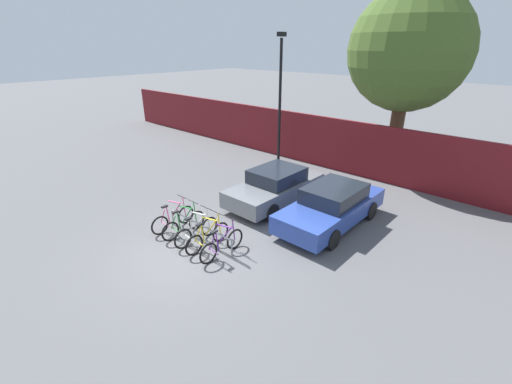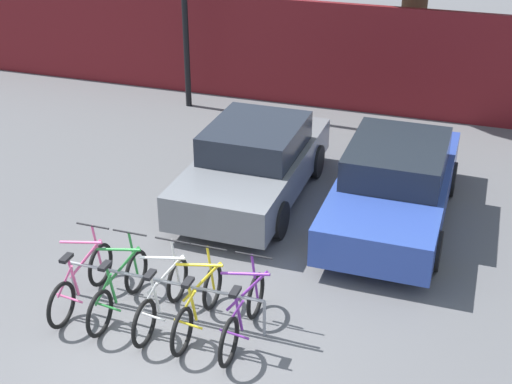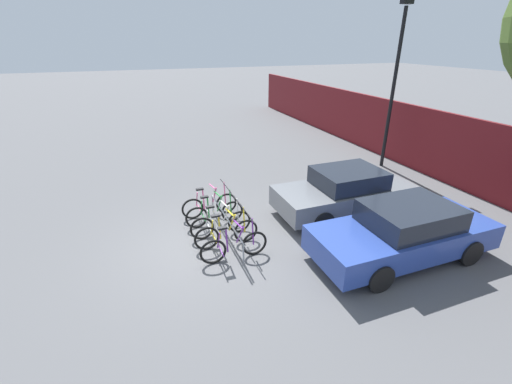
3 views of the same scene
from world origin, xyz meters
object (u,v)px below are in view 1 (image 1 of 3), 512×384
object	(u,v)px
bicycle_yellow	(208,237)
lamp_post	(280,94)
bicycle_purple	(222,245)
bicycle_white	(197,231)
bicycle_green	(184,224)
tree_behind_hoarding	(409,51)
bike_rack	(199,226)
car_grey	(275,186)
car_blue	(332,206)
bicycle_pink	(173,219)

from	to	relation	value
bicycle_yellow	lamp_post	world-z (taller)	lamp_post
bicycle_purple	lamp_post	size ratio (longest dim) A/B	0.27
bicycle_white	lamp_post	world-z (taller)	lamp_post
bicycle_green	bicycle_white	bearing A→B (deg)	0.70
bicycle_purple	tree_behind_hoarding	xyz separation A→B (m)	(0.62, 10.77, 5.12)
bike_rack	bicycle_white	world-z (taller)	bicycle_white
lamp_post	bicycle_white	bearing A→B (deg)	-68.84
car_grey	tree_behind_hoarding	bearing A→B (deg)	75.16
car_blue	lamp_post	bearing A→B (deg)	143.90
bike_rack	bicycle_green	world-z (taller)	bicycle_green
lamp_post	tree_behind_hoarding	xyz separation A→B (m)	(4.89, 2.80, 1.99)
bicycle_pink	bicycle_yellow	distance (m)	1.78
bike_rack	lamp_post	bearing A→B (deg)	111.31
bicycle_pink	bicycle_green	world-z (taller)	same
tree_behind_hoarding	bicycle_green	bearing A→B (deg)	-102.87
bicycle_green	car_grey	world-z (taller)	car_grey
bicycle_green	car_blue	size ratio (longest dim) A/B	0.38
bike_rack	bicycle_pink	size ratio (longest dim) A/B	1.74
car_grey	bicycle_purple	bearing A→B (deg)	-73.18
car_blue	tree_behind_hoarding	xyz separation A→B (m)	(-0.73, 6.90, 4.80)
bicycle_white	bicycle_purple	size ratio (longest dim) A/B	1.00
bicycle_green	tree_behind_hoarding	bearing A→B (deg)	77.82
bicycle_green	lamp_post	world-z (taller)	lamp_post
bike_rack	bicycle_yellow	xyz separation A→B (m)	(0.57, -0.15, -0.10)
bicycle_white	tree_behind_hoarding	bearing A→B (deg)	78.68
bicycle_green	car_blue	world-z (taller)	car_blue
bicycle_white	bicycle_purple	world-z (taller)	same
tree_behind_hoarding	bicycle_yellow	bearing A→B (deg)	-96.71
bike_rack	car_grey	bearing A→B (deg)	89.62
bicycle_green	lamp_post	distance (m)	8.90
bicycle_white	bicycle_yellow	bearing A→B (deg)	-1.81
bike_rack	car_grey	xyz separation A→B (m)	(0.03, 3.78, 0.22)
bike_rack	tree_behind_hoarding	xyz separation A→B (m)	(1.84, 10.62, 5.02)
bicycle_pink	car_blue	world-z (taller)	car_blue
bicycle_yellow	tree_behind_hoarding	world-z (taller)	tree_behind_hoarding
bicycle_yellow	car_grey	bearing A→B (deg)	98.68
bicycle_pink	car_grey	bearing A→B (deg)	68.99
bicycle_pink	tree_behind_hoarding	distance (m)	12.31
bicycle_white	car_grey	size ratio (longest dim) A/B	0.41
bicycle_green	car_blue	bearing A→B (deg)	51.27
bike_rack	bicycle_green	xyz separation A→B (m)	(-0.62, -0.15, -0.10)
bicycle_purple	bicycle_white	bearing A→B (deg)	-179.58
bicycle_yellow	tree_behind_hoarding	xyz separation A→B (m)	(1.27, 10.77, 5.12)
bicycle_green	bicycle_yellow	size ratio (longest dim) A/B	1.00
car_blue	bicycle_green	bearing A→B (deg)	-129.43
bicycle_pink	car_grey	xyz separation A→B (m)	(1.24, 3.93, 0.31)
bicycle_purple	car_blue	xyz separation A→B (m)	(1.35, 3.88, 0.31)
bicycle_white	bicycle_purple	bearing A→B (deg)	-1.81
bike_rack	car_blue	distance (m)	4.53
bike_rack	lamp_post	world-z (taller)	lamp_post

